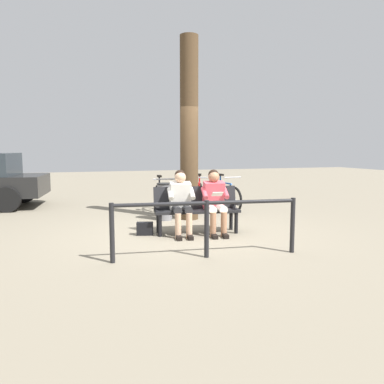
{
  "coord_description": "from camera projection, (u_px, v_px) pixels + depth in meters",
  "views": [
    {
      "loc": [
        2.12,
        6.84,
        1.6
      ],
      "look_at": [
        -0.2,
        -0.16,
        0.75
      ],
      "focal_mm": 35.61,
      "sensor_mm": 36.0,
      "label": 1
    }
  ],
  "objects": [
    {
      "name": "person_companion",
      "position": [
        181.0,
        199.0,
        7.01
      ],
      "size": [
        0.53,
        0.8,
        1.2
      ],
      "rotation": [
        0.0,
        0.0,
        -0.14
      ],
      "color": "white",
      "rests_on": "ground"
    },
    {
      "name": "bench",
      "position": [
        196.0,
        206.0,
        7.25
      ],
      "size": [
        1.65,
        0.69,
        0.87
      ],
      "rotation": [
        0.0,
        0.0,
        -0.14
      ],
      "color": "black",
      "rests_on": "ground"
    },
    {
      "name": "person_reading",
      "position": [
        215.0,
        198.0,
        7.13
      ],
      "size": [
        0.53,
        0.8,
        1.2
      ],
      "rotation": [
        0.0,
        0.0,
        -0.14
      ],
      "color": "#D84C59",
      "rests_on": "ground"
    },
    {
      "name": "handbag",
      "position": [
        145.0,
        229.0,
        7.04
      ],
      "size": [
        0.33,
        0.21,
        0.24
      ],
      "primitive_type": "cube",
      "rotation": [
        0.0,
        0.0,
        -0.27
      ],
      "color": "black",
      "rests_on": "ground"
    },
    {
      "name": "tree_trunk",
      "position": [
        189.0,
        129.0,
        8.43
      ],
      "size": [
        0.4,
        0.4,
        4.03
      ],
      "primitive_type": "cylinder",
      "color": "#4C3823",
      "rests_on": "ground"
    },
    {
      "name": "ground_plane",
      "position": [
        185.0,
        232.0,
        7.3
      ],
      "size": [
        40.0,
        40.0,
        0.0
      ],
      "primitive_type": "plane",
      "color": "gray"
    },
    {
      "name": "bicycle_red",
      "position": [
        179.0,
        198.0,
        9.46
      ],
      "size": [
        0.55,
        1.65,
        0.94
      ],
      "rotation": [
        0.0,
        0.0,
        1.35
      ],
      "color": "black",
      "rests_on": "ground"
    },
    {
      "name": "railing_fence",
      "position": [
        207.0,
        218.0,
        5.55
      ],
      "size": [
        2.76,
        0.39,
        0.85
      ],
      "rotation": [
        0.0,
        0.0,
        -0.12
      ],
      "color": "black",
      "rests_on": "ground"
    },
    {
      "name": "bicycle_green",
      "position": [
        199.0,
        196.0,
        9.85
      ],
      "size": [
        0.75,
        1.56,
        0.94
      ],
      "rotation": [
        0.0,
        0.0,
        1.16
      ],
      "color": "black",
      "rests_on": "ground"
    },
    {
      "name": "bicycle_silver",
      "position": [
        161.0,
        199.0,
        9.35
      ],
      "size": [
        0.48,
        1.68,
        0.94
      ],
      "rotation": [
        0.0,
        0.0,
        1.5
      ],
      "color": "black",
      "rests_on": "ground"
    },
    {
      "name": "bicycle_purple",
      "position": [
        224.0,
        196.0,
        9.87
      ],
      "size": [
        0.48,
        1.67,
        0.94
      ],
      "rotation": [
        0.0,
        0.0,
        1.71
      ],
      "color": "black",
      "rests_on": "ground"
    },
    {
      "name": "litter_bin",
      "position": [
        165.0,
        201.0,
        8.5
      ],
      "size": [
        0.34,
        0.34,
        0.83
      ],
      "color": "slate",
      "rests_on": "ground"
    }
  ]
}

